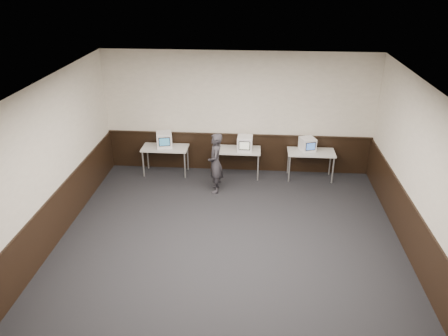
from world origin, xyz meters
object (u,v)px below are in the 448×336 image
object	(u,v)px
desk_center	(237,152)
desk_right	(311,154)
emac_left	(164,140)
desk_left	(165,150)
person	(215,163)
emac_center	(245,143)
emac_right	(307,144)

from	to	relation	value
desk_center	desk_right	size ratio (longest dim) A/B	1.00
emac_left	desk_right	bearing A→B (deg)	-14.20
desk_left	person	xyz separation A→B (m)	(1.42, -0.90, 0.07)
desk_center	emac_left	size ratio (longest dim) A/B	2.42
desk_right	emac_left	world-z (taller)	emac_left
desk_right	person	bearing A→B (deg)	-159.31
desk_center	desk_right	distance (m)	1.90
desk_right	emac_center	distance (m)	1.73
desk_center	emac_left	xyz separation A→B (m)	(-1.92, 0.04, 0.27)
emac_left	emac_right	xyz separation A→B (m)	(3.71, 0.01, -0.02)
desk_center	emac_center	distance (m)	0.33
person	emac_right	bearing A→B (deg)	107.19
desk_center	emac_center	xyz separation A→B (m)	(0.20, -0.05, 0.26)
desk_right	emac_left	xyz separation A→B (m)	(-3.82, 0.04, 0.27)
desk_right	person	world-z (taller)	person
emac_center	emac_right	bearing A→B (deg)	4.91
emac_left	person	xyz separation A→B (m)	(1.43, -0.94, -0.19)
desk_center	emac_center	bearing A→B (deg)	-13.51
desk_right	person	distance (m)	2.55
desk_left	emac_left	size ratio (longest dim) A/B	2.42
desk_center	emac_right	world-z (taller)	emac_right
desk_left	person	size ratio (longest dim) A/B	0.80
emac_left	emac_center	world-z (taller)	emac_left
emac_right	desk_center	bearing A→B (deg)	161.66
desk_right	emac_right	xyz separation A→B (m)	(-0.11, 0.04, 0.25)
desk_left	emac_right	size ratio (longest dim) A/B	2.55
desk_center	desk_right	xyz separation A→B (m)	(1.90, 0.00, 0.00)
emac_center	emac_right	world-z (taller)	emac_center
desk_right	emac_center	size ratio (longest dim) A/B	2.83
desk_left	person	distance (m)	1.68
desk_left	desk_center	xyz separation A→B (m)	(1.90, 0.00, 0.00)
emac_right	desk_left	bearing A→B (deg)	160.96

